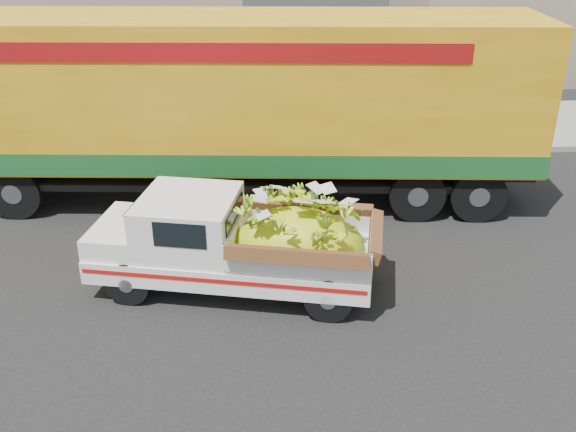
{
  "coord_description": "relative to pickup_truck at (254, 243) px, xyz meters",
  "views": [
    {
      "loc": [
        1.06,
        -8.96,
        5.66
      ],
      "look_at": [
        1.68,
        0.48,
        1.1
      ],
      "focal_mm": 40.0,
      "sensor_mm": 36.0,
      "label": 1
    }
  ],
  "objects": [
    {
      "name": "ground",
      "position": [
        -1.1,
        -0.04,
        -0.85
      ],
      "size": [
        100.0,
        100.0,
        0.0
      ],
      "primitive_type": "plane",
      "color": "black",
      "rests_on": "ground"
    },
    {
      "name": "sidewalk",
      "position": [
        -1.1,
        8.23,
        -0.78
      ],
      "size": [
        60.0,
        4.0,
        0.14
      ],
      "primitive_type": "cube",
      "color": "gray",
      "rests_on": "ground"
    },
    {
      "name": "curb",
      "position": [
        -1.1,
        6.13,
        -0.77
      ],
      "size": [
        60.0,
        0.25,
        0.15
      ],
      "primitive_type": "cube",
      "color": "gray",
      "rests_on": "ground"
    },
    {
      "name": "semi_trailer",
      "position": [
        -0.13,
        3.68,
        1.28
      ],
      "size": [
        12.04,
        3.46,
        3.8
      ],
      "rotation": [
        0.0,
        0.0,
        -0.08
      ],
      "color": "black",
      "rests_on": "ground"
    },
    {
      "name": "pickup_truck",
      "position": [
        0.0,
        0.0,
        0.0
      ],
      "size": [
        4.73,
        2.55,
        1.57
      ],
      "rotation": [
        0.0,
        0.0,
        -0.21
      ],
      "color": "black",
      "rests_on": "ground"
    }
  ]
}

